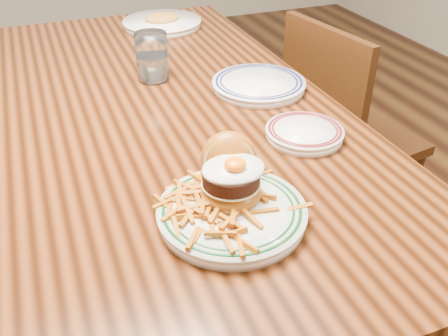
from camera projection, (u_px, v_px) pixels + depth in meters
name	position (u px, v px, depth m)	size (l,w,h in m)	color
floor	(175.00, 310.00, 1.65)	(6.00, 6.00, 0.00)	black
table	(161.00, 136.00, 1.29)	(0.85, 1.60, 0.75)	black
chair_right	(341.00, 133.00, 1.74)	(0.45, 0.45, 0.84)	#39200B
main_plate	(231.00, 199.00, 0.86)	(0.26, 0.28, 0.13)	white
side_plate	(304.00, 132.00, 1.10)	(0.17, 0.17, 0.03)	white
rear_plate	(259.00, 84.00, 1.31)	(0.25, 0.25, 0.03)	white
water_glass	(152.00, 60.00, 1.35)	(0.09, 0.09, 0.13)	white
far_plate	(162.00, 23.00, 1.75)	(0.28, 0.28, 0.05)	white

